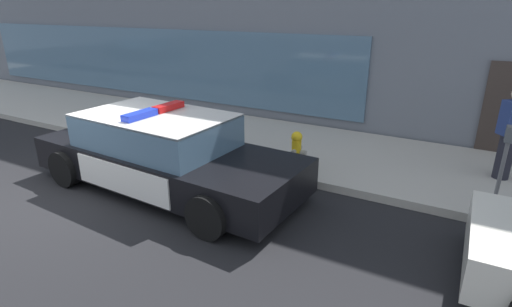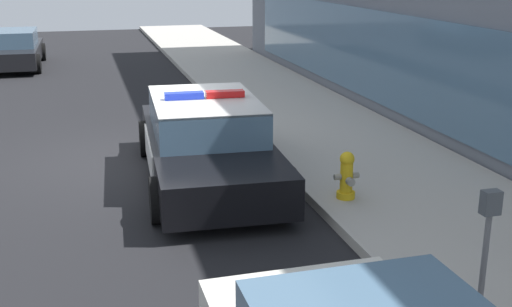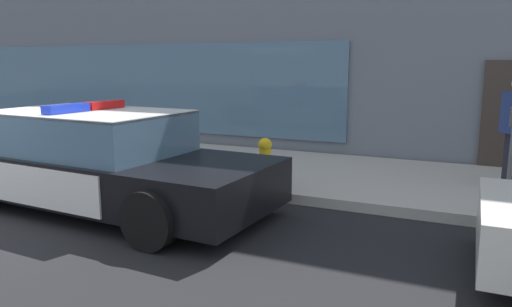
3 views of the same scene
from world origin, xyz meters
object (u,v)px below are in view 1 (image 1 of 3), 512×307
Objects in this scene: pedestrian_on_sidewalk at (510,134)px; parking_meter at (506,152)px; fire_hydrant at (297,150)px; police_cruiser at (164,153)px.

parking_meter is at bearing 136.59° from pedestrian_on_sidewalk.
parking_meter is at bearing -0.31° from fire_hydrant.
pedestrian_on_sidewalk is 1.37m from parking_meter.
police_cruiser is 2.56m from fire_hydrant.
pedestrian_on_sidewalk reaches higher than police_cruiser.
fire_hydrant is 0.54× the size of parking_meter.
pedestrian_on_sidewalk reaches higher than fire_hydrant.
fire_hydrant is 3.85m from pedestrian_on_sidewalk.
parking_meter is (-0.11, -1.36, 0.07)m from pedestrian_on_sidewalk.
police_cruiser is 3.88× the size of parking_meter.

